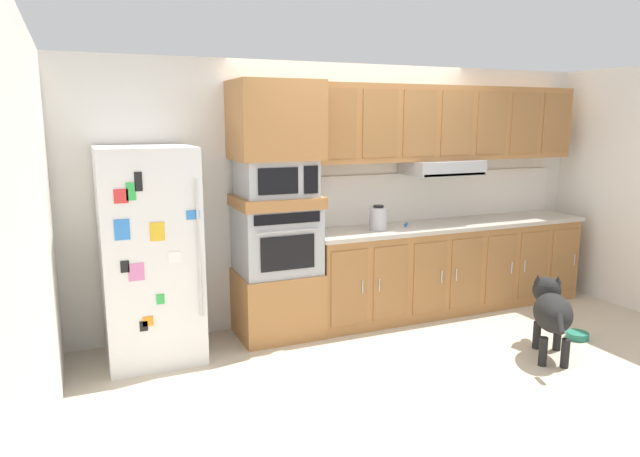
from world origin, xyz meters
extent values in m
plane|color=beige|center=(0.00, 0.00, 0.00)|extent=(9.60, 9.60, 0.00)
cube|color=silver|center=(0.00, 1.11, 1.25)|extent=(6.20, 0.12, 2.50)
cube|color=silver|center=(-2.80, 0.00, 1.25)|extent=(0.12, 7.10, 2.50)
cube|color=white|center=(-2.03, 0.68, 0.88)|extent=(0.76, 0.70, 1.76)
cylinder|color=silver|center=(-1.70, 0.31, 0.98)|extent=(0.02, 0.02, 1.10)
cube|color=black|center=(-2.12, 0.33, 1.52)|extent=(0.06, 0.01, 0.14)
cube|color=gold|center=(-2.00, 0.33, 1.13)|extent=(0.11, 0.01, 0.14)
cube|color=pink|center=(-2.17, 0.33, 0.84)|extent=(0.11, 0.01, 0.13)
cube|color=#337FDB|center=(-2.25, 0.33, 1.17)|extent=(0.11, 0.01, 0.16)
cube|color=black|center=(-2.14, 0.33, 0.40)|extent=(0.06, 0.01, 0.08)
cube|color=orange|center=(-2.11, 0.33, 0.44)|extent=(0.08, 0.01, 0.08)
cube|color=green|center=(-2.01, 0.33, 0.60)|extent=(0.06, 0.01, 0.08)
cube|color=green|center=(-2.18, 0.33, 1.45)|extent=(0.07, 0.01, 0.13)
cube|color=black|center=(-2.25, 0.33, 0.89)|extent=(0.06, 0.01, 0.09)
cube|color=red|center=(-2.25, 0.33, 1.42)|extent=(0.10, 0.01, 0.11)
cube|color=#337FDB|center=(-1.73, 0.33, 1.25)|extent=(0.10, 0.01, 0.07)
cube|color=white|center=(-1.88, 0.33, 0.92)|extent=(0.09, 0.01, 0.09)
cube|color=#A8703D|center=(-0.91, 0.75, 0.30)|extent=(0.74, 0.62, 0.60)
cube|color=#A8AAAF|center=(-0.91, 0.75, 0.90)|extent=(0.70, 0.58, 0.60)
cube|color=black|center=(-0.91, 0.45, 0.84)|extent=(0.49, 0.01, 0.30)
cube|color=black|center=(-0.91, 0.45, 1.14)|extent=(0.60, 0.01, 0.09)
cylinder|color=#A8AAAF|center=(-0.91, 0.43, 1.03)|extent=(0.56, 0.02, 0.02)
cube|color=#A8703D|center=(-0.91, 0.75, 1.25)|extent=(0.74, 0.62, 0.10)
cube|color=#A8AAAF|center=(-0.91, 0.75, 1.46)|extent=(0.64, 0.53, 0.32)
cube|color=black|center=(-0.98, 0.48, 1.46)|extent=(0.35, 0.01, 0.22)
cube|color=black|center=(-0.68, 0.48, 1.46)|extent=(0.13, 0.01, 0.24)
cube|color=#A8703D|center=(-0.91, 0.75, 1.96)|extent=(0.74, 0.62, 0.68)
cube|color=#A8703D|center=(0.98, 0.75, 0.44)|extent=(3.04, 0.60, 0.88)
cube|color=#9A6738|center=(-0.32, 0.44, 0.46)|extent=(0.36, 0.01, 0.70)
cylinder|color=#BCBCC1|center=(-0.19, 0.43, 0.46)|extent=(0.01, 0.01, 0.12)
cube|color=#9A6738|center=(0.11, 0.44, 0.46)|extent=(0.36, 0.01, 0.70)
cylinder|color=#BCBCC1|center=(-0.02, 0.43, 0.46)|extent=(0.01, 0.01, 0.12)
cube|color=#9A6738|center=(0.55, 0.44, 0.46)|extent=(0.36, 0.01, 0.70)
cylinder|color=#BCBCC1|center=(0.68, 0.43, 0.46)|extent=(0.01, 0.01, 0.12)
cube|color=#9A6738|center=(0.98, 0.44, 0.46)|extent=(0.36, 0.01, 0.70)
cylinder|color=#BCBCC1|center=(0.85, 0.43, 0.46)|extent=(0.01, 0.01, 0.12)
cube|color=#9A6738|center=(1.41, 0.44, 0.46)|extent=(0.36, 0.01, 0.70)
cylinder|color=#BCBCC1|center=(1.54, 0.43, 0.46)|extent=(0.01, 0.01, 0.12)
cube|color=#9A6738|center=(1.85, 0.44, 0.46)|extent=(0.36, 0.01, 0.70)
cylinder|color=#BCBCC1|center=(1.72, 0.43, 0.46)|extent=(0.01, 0.01, 0.12)
cube|color=#9A6738|center=(2.28, 0.44, 0.46)|extent=(0.36, 0.01, 0.70)
cylinder|color=#BCBCC1|center=(2.41, 0.43, 0.46)|extent=(0.01, 0.01, 0.12)
cube|color=#BCB2A3|center=(0.98, 0.75, 0.90)|extent=(3.08, 0.64, 0.04)
cube|color=silver|center=(0.98, 1.04, 1.17)|extent=(3.08, 0.02, 0.50)
cube|color=#A8703D|center=(0.98, 0.88, 1.93)|extent=(3.04, 0.34, 0.74)
cube|color=#A8AAAF|center=(0.89, 0.81, 1.49)|extent=(0.76, 0.48, 0.14)
cube|color=black|center=(0.89, 0.59, 1.43)|extent=(0.72, 0.04, 0.02)
cube|color=#9A6738|center=(-0.32, 0.70, 1.93)|extent=(0.36, 0.01, 0.63)
cube|color=#9A6738|center=(0.11, 0.70, 1.93)|extent=(0.36, 0.01, 0.63)
cube|color=#9A6738|center=(0.55, 0.70, 1.93)|extent=(0.36, 0.01, 0.63)
cube|color=#9A6738|center=(0.98, 0.70, 1.93)|extent=(0.36, 0.01, 0.63)
cube|color=#9A6738|center=(1.41, 0.70, 1.93)|extent=(0.36, 0.01, 0.63)
cube|color=#9A6738|center=(1.85, 0.70, 1.93)|extent=(0.36, 0.01, 0.63)
cube|color=#9A6738|center=(2.28, 0.70, 1.93)|extent=(0.36, 0.01, 0.63)
cylinder|color=blue|center=(0.47, 0.78, 0.93)|extent=(0.09, 0.09, 0.03)
cylinder|color=silver|center=(0.55, 0.71, 0.93)|extent=(0.08, 0.10, 0.01)
cylinder|color=#A8AAAF|center=(0.11, 0.70, 1.03)|extent=(0.17, 0.17, 0.22)
cylinder|color=black|center=(0.11, 0.70, 1.15)|extent=(0.10, 0.10, 0.02)
ellipsoid|color=black|center=(1.01, -0.66, 0.39)|extent=(0.56, 0.60, 0.30)
sphere|color=black|center=(1.23, -0.37, 0.48)|extent=(0.24, 0.24, 0.24)
ellipsoid|color=black|center=(1.30, -0.27, 0.45)|extent=(0.15, 0.16, 0.09)
cone|color=black|center=(1.16, -0.33, 0.58)|extent=(0.07, 0.07, 0.08)
cone|color=black|center=(1.29, -0.43, 0.58)|extent=(0.07, 0.07, 0.08)
cylinder|color=black|center=(0.81, -0.94, 0.42)|extent=(0.14, 0.17, 0.14)
cylinder|color=black|center=(1.05, -0.47, 0.12)|extent=(0.07, 0.07, 0.24)
cylinder|color=black|center=(1.19, -0.57, 0.12)|extent=(0.07, 0.07, 0.24)
cylinder|color=black|center=(0.84, -0.76, 0.12)|extent=(0.07, 0.07, 0.24)
cylinder|color=black|center=(0.97, -0.86, 0.12)|extent=(0.07, 0.07, 0.24)
cylinder|color=#267F66|center=(1.56, -0.44, 0.03)|extent=(0.20, 0.20, 0.06)
cylinder|color=brown|center=(1.56, -0.44, 0.04)|extent=(0.15, 0.15, 0.03)
camera|label=1|loc=(-2.55, -4.06, 1.97)|focal=32.17mm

